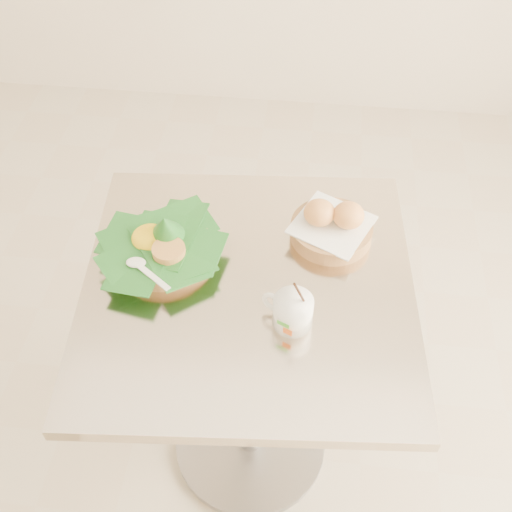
# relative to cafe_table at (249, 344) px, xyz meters

# --- Properties ---
(floor) EXTENTS (3.60, 3.60, 0.00)m
(floor) POSITION_rel_cafe_table_xyz_m (-0.12, -0.03, -0.53)
(floor) COLOR beige
(floor) RESTS_ON ground
(cafe_table) EXTENTS (0.75, 0.75, 0.75)m
(cafe_table) POSITION_rel_cafe_table_xyz_m (0.00, 0.00, 0.00)
(cafe_table) COLOR gray
(cafe_table) RESTS_ON floor
(rice_basket) EXTENTS (0.27, 0.27, 0.13)m
(rice_basket) POSITION_rel_cafe_table_xyz_m (-0.19, 0.06, 0.26)
(rice_basket) COLOR #A17845
(rice_basket) RESTS_ON cafe_table
(bread_basket) EXTENTS (0.21, 0.21, 0.10)m
(bread_basket) POSITION_rel_cafe_table_xyz_m (0.17, 0.16, 0.25)
(bread_basket) COLOR #A17845
(bread_basket) RESTS_ON cafe_table
(coffee_mug) EXTENTS (0.11, 0.09, 0.14)m
(coffee_mug) POSITION_rel_cafe_table_xyz_m (0.10, -0.09, 0.26)
(coffee_mug) COLOR white
(coffee_mug) RESTS_ON cafe_table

